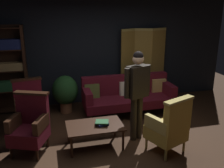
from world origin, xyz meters
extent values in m
plane|color=#331E11|center=(0.00, 0.00, 0.00)|extent=(10.00, 10.00, 0.00)
cube|color=black|center=(0.00, 2.45, 1.40)|extent=(7.20, 0.10, 2.80)
cube|color=olive|center=(0.80, 2.25, 0.95)|extent=(0.43, 0.23, 1.90)
cube|color=tan|center=(0.80, 2.25, 1.87)|extent=(0.43, 0.24, 0.06)
cube|color=olive|center=(1.22, 2.27, 0.95)|extent=(0.44, 0.20, 1.90)
cube|color=tan|center=(1.22, 2.27, 1.87)|extent=(0.44, 0.21, 0.06)
cube|color=olive|center=(1.65, 2.26, 0.95)|extent=(0.44, 0.19, 1.90)
cube|color=tan|center=(1.65, 2.26, 1.87)|extent=(0.45, 0.19, 0.06)
cube|color=black|center=(-1.73, 2.18, 1.02)|extent=(0.06, 0.32, 2.05)
cube|color=black|center=(-2.15, 2.33, 1.02)|extent=(0.90, 0.02, 2.05)
cube|color=black|center=(-2.15, 2.18, 0.06)|extent=(0.86, 0.30, 0.02)
cube|color=black|center=(-2.15, 2.18, 0.54)|extent=(0.86, 0.30, 0.02)
cube|color=#1E4C28|center=(-2.15, 2.16, 0.67)|extent=(0.78, 0.22, 0.22)
cube|color=black|center=(-2.15, 2.18, 1.02)|extent=(0.86, 0.30, 0.02)
cube|color=#9E7A47|center=(-2.15, 2.16, 1.12)|extent=(0.78, 0.22, 0.17)
cube|color=black|center=(-2.15, 2.18, 1.51)|extent=(0.86, 0.30, 0.02)
cube|color=navy|center=(-2.15, 2.16, 1.63)|extent=(0.78, 0.22, 0.22)
cube|color=black|center=(-2.15, 2.18, 1.99)|extent=(0.86, 0.30, 0.02)
cylinder|color=black|center=(-0.40, 1.05, 0.11)|extent=(0.07, 0.07, 0.22)
cylinder|color=black|center=(1.50, 1.05, 0.11)|extent=(0.07, 0.07, 0.22)
cylinder|color=black|center=(-0.40, 1.65, 0.11)|extent=(0.07, 0.07, 0.22)
cylinder|color=black|center=(1.50, 1.65, 0.11)|extent=(0.07, 0.07, 0.22)
cube|color=#4C0F19|center=(0.55, 1.35, 0.32)|extent=(2.10, 0.76, 0.20)
cube|color=#4C0F19|center=(0.55, 1.66, 0.65)|extent=(2.10, 0.18, 0.46)
cube|color=#4C0F19|center=(-0.43, 1.35, 0.55)|extent=(0.16, 0.68, 0.26)
cube|color=#4C0F19|center=(1.53, 1.35, 0.55)|extent=(0.16, 0.68, 0.26)
cube|color=#4C5123|center=(-0.28, 1.55, 0.57)|extent=(0.34, 0.16, 0.35)
cube|color=beige|center=(0.55, 1.55, 0.57)|extent=(0.35, 0.17, 0.35)
cube|color=tan|center=(1.38, 1.55, 0.57)|extent=(0.34, 0.13, 0.34)
cylinder|color=black|center=(-0.94, -0.14, 0.20)|extent=(0.04, 0.04, 0.39)
cylinder|color=black|center=(-0.04, -0.14, 0.20)|extent=(0.04, 0.04, 0.39)
cylinder|color=black|center=(-0.94, 0.40, 0.20)|extent=(0.04, 0.04, 0.39)
cylinder|color=black|center=(-0.04, 0.40, 0.20)|extent=(0.04, 0.04, 0.39)
cube|color=black|center=(-0.49, 0.13, 0.41)|extent=(1.00, 0.64, 0.03)
cylinder|color=tan|center=(0.81, -0.02, 0.11)|extent=(0.04, 0.04, 0.22)
cylinder|color=tan|center=(0.38, -0.19, 0.11)|extent=(0.04, 0.04, 0.22)
cylinder|color=tan|center=(0.98, -0.44, 0.11)|extent=(0.04, 0.04, 0.22)
cylinder|color=tan|center=(0.55, -0.61, 0.11)|extent=(0.04, 0.04, 0.22)
cube|color=#B79338|center=(0.68, -0.31, 0.34)|extent=(0.73, 0.73, 0.24)
cube|color=#B79338|center=(0.76, -0.53, 0.73)|extent=(0.56, 0.32, 0.54)
cube|color=tan|center=(0.76, -0.53, 1.02)|extent=(0.61, 0.34, 0.04)
cube|color=tan|center=(0.90, -0.23, 0.57)|extent=(0.27, 0.50, 0.22)
cube|color=tan|center=(0.45, -0.40, 0.57)|extent=(0.27, 0.50, 0.22)
cylinder|color=black|center=(-1.82, 0.83, 0.11)|extent=(0.04, 0.04, 0.22)
cylinder|color=black|center=(-1.37, 0.90, 0.11)|extent=(0.04, 0.04, 0.22)
cylinder|color=black|center=(-1.90, 1.29, 0.11)|extent=(0.04, 0.04, 0.22)
cylinder|color=black|center=(-1.44, 1.36, 0.11)|extent=(0.04, 0.04, 0.22)
cube|color=#4C0F19|center=(-1.63, 1.09, 0.34)|extent=(0.64, 0.64, 0.24)
cube|color=#4C0F19|center=(-1.67, 1.32, 0.73)|extent=(0.57, 0.21, 0.54)
cube|color=black|center=(-1.67, 1.32, 1.02)|extent=(0.61, 0.22, 0.04)
cube|color=black|center=(-1.87, 1.06, 0.57)|extent=(0.17, 0.51, 0.22)
cube|color=black|center=(-1.40, 1.13, 0.57)|extent=(0.17, 0.51, 0.22)
cylinder|color=black|center=(-1.93, 0.09, 0.11)|extent=(0.04, 0.04, 0.22)
cylinder|color=black|center=(-1.50, -0.09, 0.11)|extent=(0.04, 0.04, 0.22)
cylinder|color=black|center=(-1.75, 0.52, 0.11)|extent=(0.04, 0.04, 0.22)
cylinder|color=black|center=(-1.33, 0.34, 0.11)|extent=(0.04, 0.04, 0.22)
cube|color=#4C0F19|center=(-1.63, 0.21, 0.34)|extent=(0.73, 0.73, 0.24)
cube|color=#4C0F19|center=(-1.54, 0.43, 0.73)|extent=(0.56, 0.33, 0.54)
cube|color=black|center=(-1.54, 0.43, 1.02)|extent=(0.60, 0.35, 0.04)
cube|color=black|center=(-1.85, 0.31, 0.57)|extent=(0.28, 0.50, 0.22)
cube|color=black|center=(-1.41, 0.12, 0.57)|extent=(0.28, 0.50, 0.22)
cylinder|color=black|center=(0.39, 0.24, 0.43)|extent=(0.12, 0.12, 0.86)
cylinder|color=black|center=(0.26, 0.18, 0.43)|extent=(0.12, 0.12, 0.86)
cube|color=maroon|center=(0.32, 0.21, 0.90)|extent=(0.36, 0.27, 0.09)
cube|color=black|center=(0.32, 0.21, 1.15)|extent=(0.45, 0.34, 0.58)
cube|color=white|center=(0.28, 0.31, 1.18)|extent=(0.13, 0.06, 0.41)
cube|color=maroon|center=(0.28, 0.32, 1.41)|extent=(0.09, 0.05, 0.04)
cylinder|color=black|center=(0.56, 0.30, 1.16)|extent=(0.09, 0.09, 0.54)
cylinder|color=black|center=(0.09, 0.12, 1.16)|extent=(0.09, 0.09, 0.54)
sphere|color=tan|center=(0.32, 0.21, 1.56)|extent=(0.20, 0.20, 0.20)
sphere|color=black|center=(0.32, 0.21, 1.61)|extent=(0.18, 0.18, 0.18)
cylinder|color=brown|center=(-0.87, 1.84, 0.14)|extent=(0.28, 0.28, 0.28)
ellipsoid|color=#193D19|center=(-0.87, 1.84, 0.55)|extent=(0.61, 0.61, 0.70)
cube|color=navy|center=(-0.36, 0.12, 0.44)|extent=(0.23, 0.22, 0.04)
cube|color=#1E4C28|center=(-0.36, 0.12, 0.47)|extent=(0.27, 0.25, 0.02)
camera|label=1|loc=(-1.24, -3.94, 2.48)|focal=40.96mm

